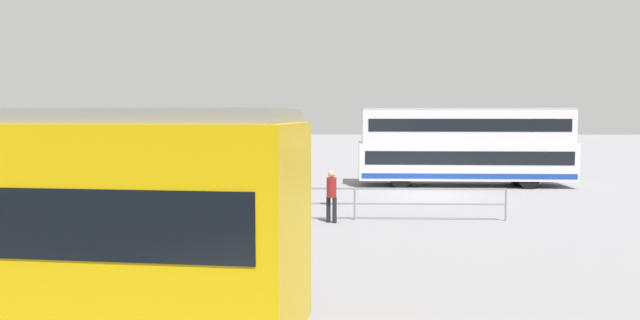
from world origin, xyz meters
TOP-DOWN VIEW (x-y plane):
  - ground_plane at (0.00, 0.00)m, footprint 160.00×160.00m
  - double_decker_bus at (-2.25, -3.67)m, footprint 10.31×2.90m
  - pedestrian_near_railing at (4.26, 6.58)m, footprint 0.43×0.43m
  - pedestrian_railing at (3.49, 6.11)m, footprint 9.94×0.28m
  - info_sign at (7.05, 5.23)m, footprint 1.18×0.40m

SIDE VIEW (x-z plane):
  - ground_plane at x=0.00m, z-range 0.00..0.00m
  - pedestrian_railing at x=3.49m, z-range 0.21..1.29m
  - pedestrian_near_railing at x=4.26m, z-range 0.13..1.81m
  - info_sign at x=7.05m, z-range 0.45..2.73m
  - double_decker_bus at x=-2.25m, z-range 0.04..3.84m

